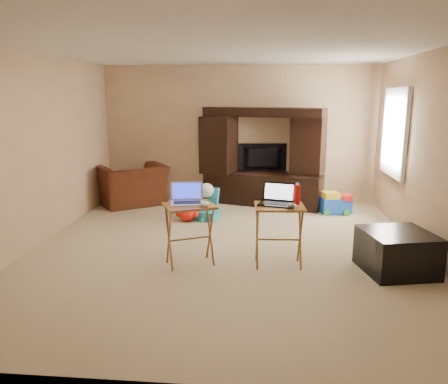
# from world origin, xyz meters

# --- Properties ---
(floor) EXTENTS (5.50, 5.50, 0.00)m
(floor) POSITION_xyz_m (0.00, 0.00, 0.00)
(floor) COLOR beige
(floor) RESTS_ON ground
(ceiling) EXTENTS (5.50, 5.50, 0.00)m
(ceiling) POSITION_xyz_m (0.00, 0.00, 2.50)
(ceiling) COLOR silver
(ceiling) RESTS_ON ground
(wall_back) EXTENTS (5.00, 0.00, 5.00)m
(wall_back) POSITION_xyz_m (0.00, 2.75, 1.25)
(wall_back) COLOR tan
(wall_back) RESTS_ON ground
(wall_front) EXTENTS (5.00, 0.00, 5.00)m
(wall_front) POSITION_xyz_m (0.00, -2.75, 1.25)
(wall_front) COLOR tan
(wall_front) RESTS_ON ground
(wall_left) EXTENTS (0.00, 5.50, 5.50)m
(wall_left) POSITION_xyz_m (-2.50, 0.00, 1.25)
(wall_left) COLOR tan
(wall_left) RESTS_ON ground
(wall_right) EXTENTS (0.00, 5.50, 5.50)m
(wall_right) POSITION_xyz_m (2.50, 0.00, 1.25)
(wall_right) COLOR tan
(wall_right) RESTS_ON ground
(window_pane) EXTENTS (0.00, 1.20, 1.20)m
(window_pane) POSITION_xyz_m (2.48, 1.55, 1.40)
(window_pane) COLOR white
(window_pane) RESTS_ON ground
(window_frame) EXTENTS (0.06, 1.14, 1.34)m
(window_frame) POSITION_xyz_m (2.46, 1.55, 1.40)
(window_frame) COLOR white
(window_frame) RESTS_ON ground
(entertainment_center) EXTENTS (2.20, 1.17, 1.75)m
(entertainment_center) POSITION_xyz_m (0.46, 2.45, 0.88)
(entertainment_center) COLOR black
(entertainment_center) RESTS_ON floor
(television) EXTENTS (0.90, 0.23, 0.51)m
(television) POSITION_xyz_m (0.46, 2.59, 0.84)
(television) COLOR black
(television) RESTS_ON entertainment_center
(recliner) EXTENTS (1.49, 1.46, 0.73)m
(recliner) POSITION_xyz_m (-1.91, 2.23, 0.37)
(recliner) COLOR #491E0F
(recliner) RESTS_ON floor
(child_rocker) EXTENTS (0.48, 0.52, 0.51)m
(child_rocker) POSITION_xyz_m (-0.44, 1.38, 0.25)
(child_rocker) COLOR teal
(child_rocker) RESTS_ON floor
(plush_toy) EXTENTS (0.38, 0.32, 0.42)m
(plush_toy) POSITION_xyz_m (-0.71, 1.23, 0.21)
(plush_toy) COLOR red
(plush_toy) RESTS_ON floor
(push_toy) EXTENTS (0.56, 0.45, 0.38)m
(push_toy) POSITION_xyz_m (1.70, 1.91, 0.19)
(push_toy) COLOR blue
(push_toy) RESTS_ON floor
(ottoman) EXTENTS (0.86, 0.86, 0.46)m
(ottoman) POSITION_xyz_m (1.98, -0.57, 0.23)
(ottoman) COLOR black
(ottoman) RESTS_ON floor
(tray_table_left) EXTENTS (0.69, 0.64, 0.72)m
(tray_table_left) POSITION_xyz_m (-0.37, -0.57, 0.36)
(tray_table_left) COLOR #AB6629
(tray_table_left) RESTS_ON floor
(tray_table_right) EXTENTS (0.59, 0.48, 0.72)m
(tray_table_right) POSITION_xyz_m (0.66, -0.51, 0.36)
(tray_table_right) COLOR #A66328
(tray_table_right) RESTS_ON floor
(laptop_left) EXTENTS (0.43, 0.38, 0.24)m
(laptop_left) POSITION_xyz_m (-0.40, -0.54, 0.84)
(laptop_left) COLOR #B1B1B6
(laptop_left) RESTS_ON tray_table_left
(laptop_right) EXTENTS (0.44, 0.39, 0.24)m
(laptop_right) POSITION_xyz_m (0.62, -0.49, 0.84)
(laptop_right) COLOR black
(laptop_right) RESTS_ON tray_table_right
(mouse_left) EXTENTS (0.14, 0.17, 0.06)m
(mouse_left) POSITION_xyz_m (-0.18, -0.64, 0.75)
(mouse_left) COLOR silver
(mouse_left) RESTS_ON tray_table_left
(mouse_right) EXTENTS (0.12, 0.16, 0.06)m
(mouse_right) POSITION_xyz_m (0.79, -0.63, 0.75)
(mouse_right) COLOR #38383C
(mouse_right) RESTS_ON tray_table_right
(water_bottle) EXTENTS (0.07, 0.07, 0.22)m
(water_bottle) POSITION_xyz_m (0.86, -0.43, 0.84)
(water_bottle) COLOR #B9120B
(water_bottle) RESTS_ON tray_table_right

